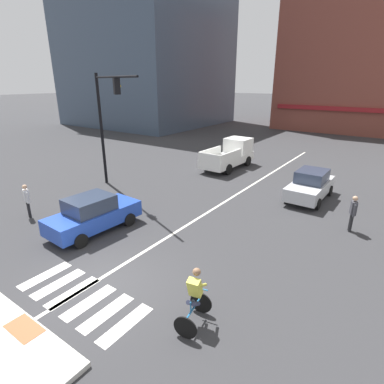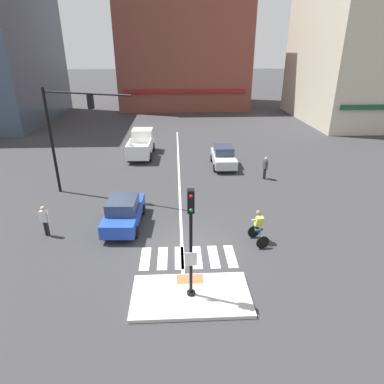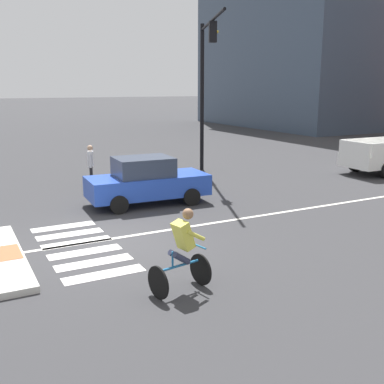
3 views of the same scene
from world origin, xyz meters
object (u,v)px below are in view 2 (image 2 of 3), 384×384
at_px(signal_pole, 191,235).
at_px(car_blue_westbound_near, 124,212).
at_px(pedestrian_waiting_far_side, 265,166).
at_px(pedestrian_at_curb_left, 45,219).
at_px(pickup_truck_white_westbound_distant, 141,144).
at_px(cyclist, 258,227).
at_px(traffic_light_mast, 65,126).
at_px(car_silver_eastbound_far, 223,156).

relative_size(signal_pole, car_blue_westbound_near, 1.05).
bearing_deg(pedestrian_waiting_far_side, pedestrian_at_curb_left, -150.74).
bearing_deg(car_blue_westbound_near, pedestrian_waiting_far_side, 34.86).
bearing_deg(pickup_truck_white_westbound_distant, car_blue_westbound_near, -89.08).
distance_m(cyclist, pedestrian_waiting_far_side, 8.90).
xyz_separation_m(cyclist, pedestrian_waiting_far_side, (2.52, 8.53, 0.11)).
xyz_separation_m(traffic_light_mast, pedestrian_at_curb_left, (0.06, -5.34, -3.51)).
xyz_separation_m(car_blue_westbound_near, pickup_truck_white_westbound_distant, (-0.21, 13.05, 0.17)).
xyz_separation_m(pickup_truck_white_westbound_distant, cyclist, (7.03, -15.08, -0.11)).
xyz_separation_m(car_blue_westbound_near, pedestrian_at_curb_left, (-3.83, -0.87, 0.17)).
bearing_deg(pedestrian_waiting_far_side, car_silver_eastbound_far, 130.66).
xyz_separation_m(signal_pole, traffic_light_mast, (-7.22, 10.31, 1.69)).
relative_size(pedestrian_at_curb_left, pedestrian_waiting_far_side, 1.00).
height_order(signal_pole, pickup_truck_white_westbound_distant, signal_pole).
distance_m(car_silver_eastbound_far, pickup_truck_white_westbound_distant, 7.75).
height_order(signal_pole, pedestrian_waiting_far_side, signal_pole).
bearing_deg(pedestrian_waiting_far_side, car_blue_westbound_near, -145.14).
relative_size(cyclist, pedestrian_at_curb_left, 1.01).
distance_m(traffic_light_mast, cyclist, 13.04).
bearing_deg(pedestrian_waiting_far_side, traffic_light_mast, -171.26).
height_order(traffic_light_mast, cyclist, traffic_light_mast).
distance_m(traffic_light_mast, pedestrian_waiting_far_side, 13.83).
bearing_deg(cyclist, car_silver_eastbound_far, 90.53).
xyz_separation_m(cyclist, pedestrian_at_curb_left, (-10.65, 1.16, 0.11)).
relative_size(car_blue_westbound_near, pedestrian_at_curb_left, 2.51).
bearing_deg(signal_pole, car_silver_eastbound_far, 77.61).
height_order(signal_pole, cyclist, signal_pole).
bearing_deg(car_silver_eastbound_far, signal_pole, -102.39).
height_order(signal_pole, car_silver_eastbound_far, signal_pole).
height_order(car_blue_westbound_near, pedestrian_at_curb_left, pedestrian_at_curb_left).
relative_size(car_silver_eastbound_far, pedestrian_waiting_far_side, 2.47).
relative_size(pickup_truck_white_westbound_distant, pedestrian_at_curb_left, 3.09).
relative_size(car_blue_westbound_near, pedestrian_waiting_far_side, 2.51).
bearing_deg(pedestrian_at_curb_left, car_silver_eastbound_far, 44.70).
bearing_deg(traffic_light_mast, pedestrian_at_curb_left, -89.39).
distance_m(car_blue_westbound_near, pedestrian_waiting_far_side, 11.38).
bearing_deg(cyclist, traffic_light_mast, 148.74).
relative_size(signal_pole, car_silver_eastbound_far, 1.06).
bearing_deg(traffic_light_mast, cyclist, -31.26).
relative_size(signal_pole, pickup_truck_white_westbound_distant, 0.85).
distance_m(car_blue_westbound_near, car_silver_eastbound_far, 11.68).
bearing_deg(pedestrian_waiting_far_side, cyclist, -106.45).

